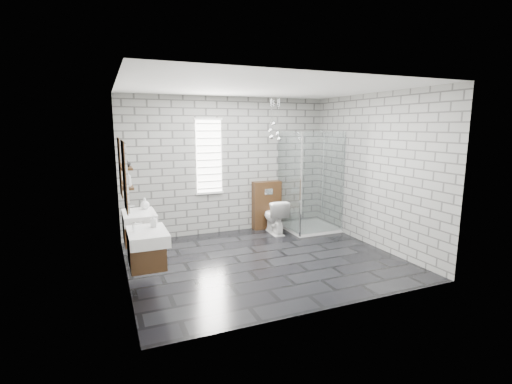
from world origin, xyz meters
TOP-DOWN VIEW (x-y plane):
  - floor at (0.00, 0.00)m, footprint 4.20×3.60m
  - ceiling at (0.00, 0.00)m, footprint 4.20×3.60m
  - wall_back at (0.00, 1.81)m, footprint 4.20×0.02m
  - wall_front at (0.00, -1.81)m, footprint 4.20×0.02m
  - wall_left at (-2.11, 0.00)m, footprint 0.02×3.60m
  - wall_right at (2.11, 0.00)m, footprint 0.02×3.60m
  - vanity_left at (-1.91, -0.59)m, footprint 0.47×0.70m
  - vanity_right at (-1.91, 0.49)m, footprint 0.47×0.70m
  - shelf_lower at (-2.03, -0.05)m, footprint 0.14×0.30m
  - shelf_upper at (-2.03, -0.05)m, footprint 0.14×0.30m
  - window at (-0.40, 1.78)m, footprint 0.56×0.05m
  - cistern_panel at (0.80, 1.70)m, footprint 0.60×0.20m
  - flush_plate at (0.80, 1.60)m, footprint 0.18×0.01m
  - shower_enclosure at (1.50, 1.18)m, footprint 1.00×1.00m
  - pendant_cluster at (0.81, 1.38)m, footprint 0.27×0.23m
  - toilet at (0.80, 1.30)m, footprint 0.42×0.69m
  - soap_bottle_a at (-1.76, -0.45)m, footprint 0.09×0.09m
  - soap_bottle_b at (-1.75, 0.68)m, footprint 0.17×0.17m
  - soap_bottle_c at (-2.02, -0.05)m, footprint 0.09×0.09m
  - vase at (-2.02, 0.01)m, footprint 0.12×0.12m

SIDE VIEW (x-z plane):
  - floor at x=0.00m, z-range -0.02..0.00m
  - toilet at x=0.80m, z-range 0.00..0.69m
  - cistern_panel at x=0.80m, z-range 0.00..1.00m
  - shower_enclosure at x=1.50m, z-range -0.51..1.52m
  - vanity_left at x=-1.91m, z-range -0.03..1.54m
  - vanity_right at x=-1.91m, z-range -0.03..1.54m
  - flush_plate at x=0.80m, z-range 0.74..0.86m
  - soap_bottle_a at x=-1.76m, z-range 0.85..1.01m
  - soap_bottle_b at x=-1.75m, z-range 0.85..1.03m
  - shelf_lower at x=-2.03m, z-range 1.31..1.33m
  - wall_back at x=0.00m, z-range 0.00..2.70m
  - wall_front at x=0.00m, z-range 0.00..2.70m
  - wall_left at x=-2.11m, z-range 0.00..2.70m
  - wall_right at x=2.11m, z-range 0.00..2.70m
  - soap_bottle_c at x=-2.02m, z-range 1.33..1.54m
  - window at x=-0.40m, z-range 0.81..2.29m
  - shelf_upper at x=-2.03m, z-range 1.57..1.59m
  - vase at x=-2.02m, z-range 1.59..1.70m
  - pendant_cluster at x=0.81m, z-range 1.58..2.45m
  - ceiling at x=0.00m, z-range 2.70..2.72m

